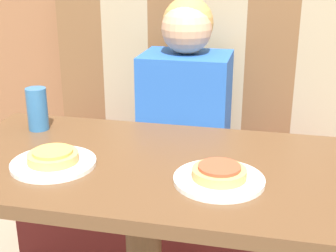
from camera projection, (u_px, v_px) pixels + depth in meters
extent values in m
cube|color=#5B1919|center=(184.00, 217.00, 1.97)|extent=(1.22, 0.57, 0.44)
cube|color=brown|center=(85.00, 67.00, 2.11)|extent=(0.20, 0.08, 0.68)
cube|color=tan|center=(128.00, 69.00, 2.06)|extent=(0.20, 0.08, 0.68)
cube|color=brown|center=(173.00, 72.00, 2.02)|extent=(0.20, 0.08, 0.68)
cube|color=tan|center=(220.00, 74.00, 1.98)|extent=(0.20, 0.08, 0.68)
cube|color=brown|center=(269.00, 77.00, 1.94)|extent=(0.20, 0.08, 0.68)
cube|color=tan|center=(320.00, 79.00, 1.89)|extent=(0.20, 0.08, 0.68)
cube|color=brown|center=(142.00, 167.00, 1.23)|extent=(1.07, 0.58, 0.03)
cube|color=#2356B2|center=(186.00, 114.00, 1.81)|extent=(0.33, 0.26, 0.47)
sphere|color=tan|center=(187.00, 28.00, 1.70)|extent=(0.19, 0.19, 0.19)
sphere|color=#AD8447|center=(188.00, 23.00, 1.72)|extent=(0.19, 0.19, 0.19)
cylinder|color=white|center=(54.00, 163.00, 1.19)|extent=(0.22, 0.22, 0.01)
cylinder|color=white|center=(219.00, 180.00, 1.10)|extent=(0.22, 0.22, 0.01)
cylinder|color=tan|center=(53.00, 157.00, 1.18)|extent=(0.13, 0.13, 0.02)
cylinder|color=gold|center=(53.00, 152.00, 1.18)|extent=(0.10, 0.10, 0.01)
cylinder|color=tan|center=(219.00, 173.00, 1.10)|extent=(0.13, 0.13, 0.02)
cylinder|color=#AD472D|center=(219.00, 167.00, 1.09)|extent=(0.10, 0.10, 0.01)
cylinder|color=#2D669E|center=(37.00, 109.00, 1.42)|extent=(0.06, 0.06, 0.13)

